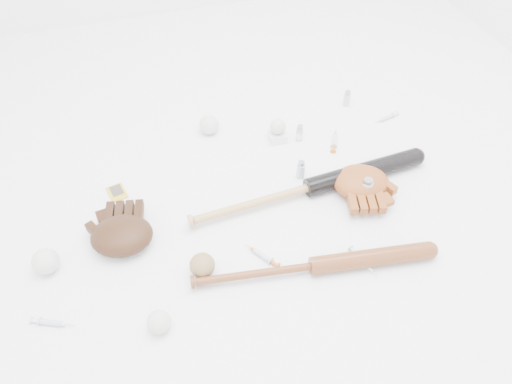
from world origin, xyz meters
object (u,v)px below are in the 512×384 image
object	(u,v)px
bat_wood	(313,266)
pedestal	(277,136)
bat_dark	(309,187)
glove_dark	(122,235)

from	to	relation	value
bat_wood	pedestal	size ratio (longest dim) A/B	12.07
pedestal	bat_dark	bearing A→B (deg)	-88.16
bat_wood	glove_dark	distance (m)	0.62
pedestal	bat_wood	bearing A→B (deg)	-99.20
glove_dark	pedestal	distance (m)	0.74
bat_dark	bat_wood	size ratio (longest dim) A/B	1.17
bat_dark	pedestal	bearing A→B (deg)	88.27
bat_dark	glove_dark	bearing A→B (deg)	178.55
bat_wood	pedestal	distance (m)	0.64
bat_wood	glove_dark	xyz separation A→B (m)	(-0.55, 0.29, 0.01)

